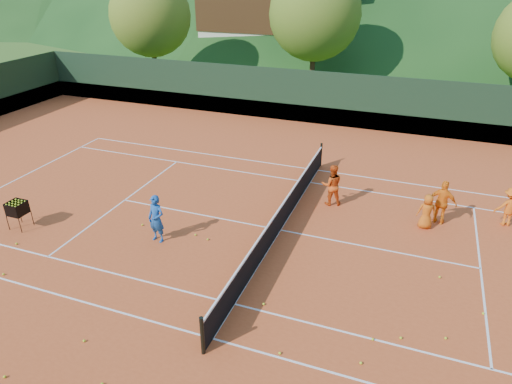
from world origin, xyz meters
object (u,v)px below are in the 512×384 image
(chalet_mid, at_px, (464,6))
(student_d, at_px, (509,207))
(student_b, at_px, (442,203))
(student_c, at_px, (427,211))
(ball_hopper, at_px, (17,209))
(coach, at_px, (156,219))
(tennis_net, at_px, (281,218))
(student_a, at_px, (332,185))

(chalet_mid, bearing_deg, student_d, -87.48)
(student_b, xyz_separation_m, chalet_mid, (0.85, 31.55, 4.15))
(student_b, bearing_deg, chalet_mid, -78.97)
(student_c, bearing_deg, ball_hopper, 8.92)
(ball_hopper, bearing_deg, coach, 10.93)
(student_c, height_order, ball_hopper, student_c)
(student_c, distance_m, student_d, 2.94)
(student_b, distance_m, ball_hopper, 14.77)
(coach, relative_size, student_b, 1.01)
(coach, bearing_deg, chalet_mid, 83.45)
(tennis_net, bearing_deg, student_a, 64.22)
(ball_hopper, bearing_deg, tennis_net, 19.32)
(student_a, relative_size, student_b, 0.99)
(coach, height_order, student_c, coach)
(student_a, height_order, chalet_mid, chalet_mid)
(student_c, relative_size, chalet_mid, 0.10)
(chalet_mid, bearing_deg, student_a, -98.64)
(ball_hopper, height_order, chalet_mid, chalet_mid)
(student_a, relative_size, tennis_net, 0.13)
(ball_hopper, bearing_deg, student_d, 21.11)
(coach, height_order, tennis_net, coach)
(ball_hopper, bearing_deg, student_c, 20.45)
(coach, relative_size, ball_hopper, 1.65)
(student_a, bearing_deg, student_b, 157.74)
(student_d, distance_m, chalet_mid, 31.18)
(student_d, bearing_deg, chalet_mid, -101.82)
(coach, height_order, student_b, coach)
(student_a, height_order, student_d, student_a)
(student_c, bearing_deg, chalet_mid, -103.90)
(student_b, height_order, chalet_mid, chalet_mid)
(chalet_mid, bearing_deg, student_b, -91.54)
(student_b, bearing_deg, coach, 39.74)
(chalet_mid, bearing_deg, student_c, -92.36)
(ball_hopper, bearing_deg, chalet_mid, 68.51)
(student_d, relative_size, chalet_mid, 0.11)
(student_b, relative_size, chalet_mid, 0.13)
(coach, relative_size, chalet_mid, 0.13)
(student_a, xyz_separation_m, ball_hopper, (-9.79, -5.53, -0.06))
(student_a, height_order, student_b, student_b)
(student_c, bearing_deg, student_b, -144.03)
(student_c, xyz_separation_m, student_d, (2.68, 1.21, 0.08))
(student_a, distance_m, tennis_net, 2.82)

